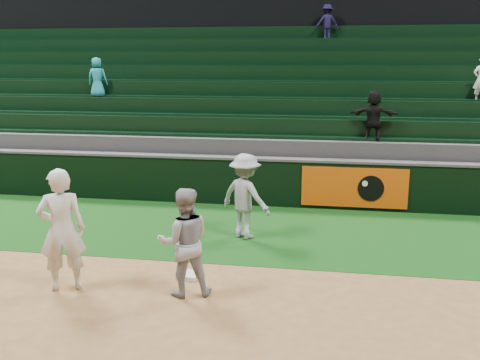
% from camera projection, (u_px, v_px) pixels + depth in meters
% --- Properties ---
extents(ground, '(70.00, 70.00, 0.00)m').
position_uv_depth(ground, '(184.00, 283.00, 9.07)').
color(ground, brown).
rests_on(ground, ground).
extents(foul_grass, '(36.00, 4.20, 0.01)m').
position_uv_depth(foul_grass, '(220.00, 229.00, 11.95)').
color(foul_grass, '#0D360E').
rests_on(foul_grass, ground).
extents(upper_deck, '(40.00, 12.00, 12.00)m').
position_uv_depth(upper_deck, '(283.00, 9.00, 24.54)').
color(upper_deck, black).
rests_on(upper_deck, ground).
extents(first_base, '(0.41, 0.41, 0.08)m').
position_uv_depth(first_base, '(189.00, 275.00, 9.28)').
color(first_base, silver).
rests_on(first_base, ground).
extents(first_baseman, '(0.88, 0.75, 2.03)m').
position_uv_depth(first_baseman, '(62.00, 230.00, 8.61)').
color(first_baseman, silver).
rests_on(first_baseman, ground).
extents(baserunner, '(1.03, 0.91, 1.76)m').
position_uv_depth(baserunner, '(184.00, 242.00, 8.44)').
color(baserunner, '#999BA3').
rests_on(baserunner, ground).
extents(base_coach, '(1.34, 1.14, 1.80)m').
position_uv_depth(base_coach, '(245.00, 196.00, 11.17)').
color(base_coach, '#9497A1').
rests_on(base_coach, foul_grass).
extents(field_wall, '(36.00, 0.45, 1.25)m').
position_uv_depth(field_wall, '(238.00, 180.00, 13.92)').
color(field_wall, black).
rests_on(field_wall, ground).
extents(stadium_seating, '(36.00, 5.95, 5.54)m').
position_uv_depth(stadium_seating, '(257.00, 123.00, 17.32)').
color(stadium_seating, '#323234').
rests_on(stadium_seating, ground).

